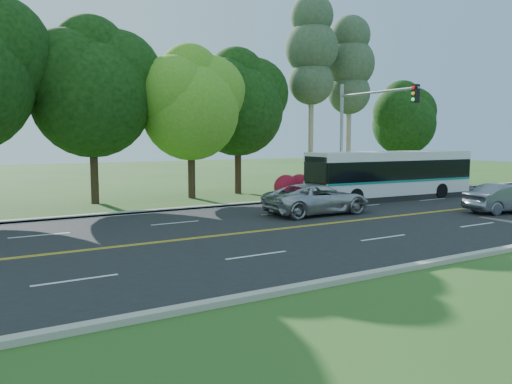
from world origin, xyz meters
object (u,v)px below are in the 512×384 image
traffic_signal (363,122)px  transit_bus (391,176)px  suv (317,199)px  sedan (506,198)px

traffic_signal → transit_bus: (1.94, -0.44, -3.22)m
traffic_signal → transit_bus: size_ratio=0.63×
traffic_signal → transit_bus: traffic_signal is taller
traffic_signal → suv: 7.39m
traffic_signal → transit_bus: 3.79m
traffic_signal → sedan: size_ratio=1.63×
traffic_signal → sedan: 8.82m
traffic_signal → transit_bus: bearing=-12.7°
sedan → suv: 9.49m
transit_bus → sedan: transit_bus is taller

